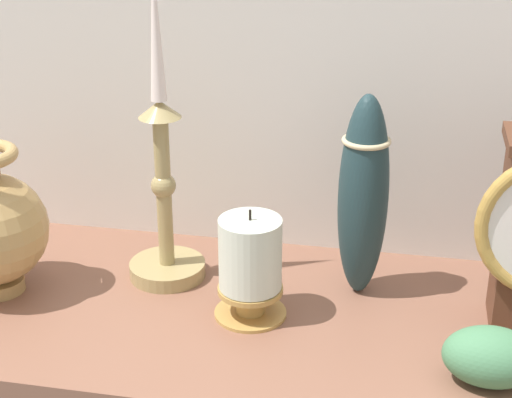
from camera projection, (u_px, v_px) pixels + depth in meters
The scene contains 5 objects.
ground_plane at pixel (252, 319), 93.60cm from camera, with size 100.00×36.00×2.40cm, color brown.
candlestick_tall_left at pixel (164, 191), 96.08cm from camera, with size 9.36×9.36×39.27cm.
pillar_candle_front at pixel (254, 266), 89.69cm from camera, with size 8.22×8.22×13.06cm.
tall_ceramic_vase at pixel (363, 196), 92.30cm from camera, with size 5.76×5.76×24.40cm.
ivy_sprig at pixel (491, 357), 79.49cm from camera, with size 9.57×6.70×5.98cm.
Camera 1 is at (15.94, -78.56, 49.08)cm, focal length 56.94 mm.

